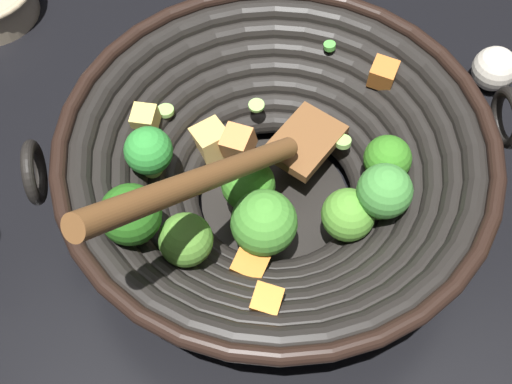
{
  "coord_description": "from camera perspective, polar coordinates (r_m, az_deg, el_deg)",
  "views": [
    {
      "loc": [
        -0.11,
        0.31,
        0.56
      ],
      "look_at": [
        0.01,
        0.01,
        0.03
      ],
      "focal_mm": 48.05,
      "sensor_mm": 36.0,
      "label": 1
    }
  ],
  "objects": [
    {
      "name": "garlic_bulb",
      "position": [
        0.76,
        19.23,
        9.67
      ],
      "size": [
        0.05,
        0.05,
        0.05
      ],
      "primitive_type": "sphere",
      "color": "silver",
      "rests_on": "ground"
    },
    {
      "name": "wok",
      "position": [
        0.59,
        1.6,
        2.1
      ],
      "size": [
        0.38,
        0.38,
        0.24
      ],
      "color": "black",
      "rests_on": "ground"
    },
    {
      "name": "ground_plane",
      "position": [
        0.65,
        1.54,
        -0.96
      ],
      "size": [
        4.0,
        4.0,
        0.0
      ],
      "primitive_type": "plane",
      "color": "black"
    }
  ]
}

